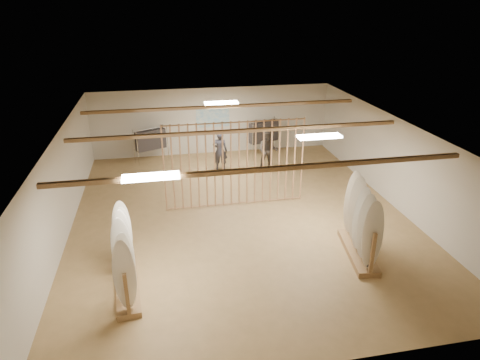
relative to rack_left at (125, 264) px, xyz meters
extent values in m
plane|color=#9F7D4D|center=(3.25, 2.97, -0.64)|extent=(12.00, 12.00, 0.00)
plane|color=gray|center=(3.25, 2.97, 2.16)|extent=(12.00, 12.00, 0.00)
plane|color=beige|center=(3.25, 8.97, 0.76)|extent=(12.00, 0.00, 12.00)
plane|color=beige|center=(3.25, -3.03, 0.76)|extent=(12.00, 0.00, 12.00)
plane|color=beige|center=(-1.75, 2.97, 0.76)|extent=(0.00, 12.00, 12.00)
plane|color=beige|center=(8.25, 2.97, 0.76)|extent=(0.00, 12.00, 12.00)
cube|color=olive|center=(3.25, 2.97, 2.08)|extent=(9.50, 6.12, 0.10)
cube|color=white|center=(3.25, 2.97, 2.10)|extent=(1.20, 0.35, 0.06)
cylinder|color=#B07F55|center=(1.05, 3.77, 0.76)|extent=(0.05, 0.05, 2.78)
cylinder|color=#B07F55|center=(1.31, 3.77, 0.76)|extent=(0.05, 0.05, 2.78)
cylinder|color=#B07F55|center=(1.57, 3.77, 0.76)|extent=(0.05, 0.05, 2.78)
cylinder|color=#B07F55|center=(1.83, 3.77, 0.76)|extent=(0.05, 0.05, 2.78)
cylinder|color=#B07F55|center=(2.09, 3.77, 0.76)|extent=(0.05, 0.05, 2.78)
cylinder|color=#B07F55|center=(2.35, 3.77, 0.76)|extent=(0.05, 0.05, 2.78)
cylinder|color=#B07F55|center=(2.60, 3.77, 0.76)|extent=(0.05, 0.05, 2.78)
cylinder|color=#B07F55|center=(2.86, 3.77, 0.76)|extent=(0.05, 0.05, 2.78)
cylinder|color=#B07F55|center=(3.12, 3.77, 0.76)|extent=(0.05, 0.05, 2.78)
cylinder|color=#B07F55|center=(3.38, 3.77, 0.76)|extent=(0.05, 0.05, 2.78)
cylinder|color=#B07F55|center=(3.64, 3.77, 0.76)|extent=(0.05, 0.05, 2.78)
cylinder|color=#B07F55|center=(3.90, 3.77, 0.76)|extent=(0.05, 0.05, 2.78)
cylinder|color=#B07F55|center=(4.16, 3.77, 0.76)|extent=(0.05, 0.05, 2.78)
cylinder|color=#B07F55|center=(4.42, 3.77, 0.76)|extent=(0.05, 0.05, 2.78)
cylinder|color=#B07F55|center=(4.68, 3.77, 0.76)|extent=(0.05, 0.05, 2.78)
cylinder|color=#B07F55|center=(4.93, 3.77, 0.76)|extent=(0.05, 0.05, 2.78)
cylinder|color=#B07F55|center=(5.19, 3.77, 0.76)|extent=(0.05, 0.05, 2.78)
cylinder|color=#B07F55|center=(5.45, 3.77, 0.76)|extent=(0.05, 0.05, 2.78)
cube|color=teal|center=(3.25, 8.95, 0.96)|extent=(1.40, 0.03, 0.90)
cube|color=olive|center=(0.00, 0.00, -0.57)|extent=(0.70, 2.34, 0.14)
cylinder|color=black|center=(0.00, 0.00, 0.29)|extent=(0.20, 2.25, 0.01)
ellipsoid|color=silver|center=(0.08, -0.95, 0.36)|extent=(0.45, 0.09, 1.72)
ellipsoid|color=white|center=(0.05, -0.57, 0.36)|extent=(0.45, 0.09, 1.72)
ellipsoid|color=white|center=(0.02, -0.19, 0.36)|extent=(0.45, 0.09, 1.72)
ellipsoid|color=white|center=(-0.02, 0.19, 0.36)|extent=(0.45, 0.09, 1.72)
ellipsoid|color=white|center=(-0.05, 0.57, 0.36)|extent=(0.45, 0.09, 1.72)
ellipsoid|color=silver|center=(-0.08, 0.95, 0.36)|extent=(0.45, 0.09, 1.72)
cube|color=olive|center=(5.87, 0.26, -0.56)|extent=(0.90, 2.19, 0.15)
cylinder|color=black|center=(5.87, 0.26, 0.37)|extent=(0.35, 2.05, 0.01)
ellipsoid|color=silver|center=(5.73, -0.59, 0.45)|extent=(0.49, 0.14, 1.87)
ellipsoid|color=white|center=(5.80, -0.16, 0.45)|extent=(0.49, 0.14, 1.87)
ellipsoid|color=white|center=(5.87, 0.26, 0.45)|extent=(0.49, 0.14, 1.87)
ellipsoid|color=silver|center=(5.94, 0.69, 0.45)|extent=(0.49, 0.14, 1.87)
ellipsoid|color=silver|center=(6.01, 1.11, 0.45)|extent=(0.49, 0.14, 1.87)
cylinder|color=silver|center=(0.62, 8.37, 0.73)|extent=(1.21, 0.58, 0.03)
cube|color=black|center=(0.62, 8.37, 0.28)|extent=(1.25, 0.81, 0.80)
cylinder|color=silver|center=(0.62, 8.37, 0.07)|extent=(0.03, 0.03, 1.41)
cylinder|color=silver|center=(5.33, 8.37, 0.82)|extent=(1.31, 0.57, 0.03)
cube|color=black|center=(5.33, 8.37, 0.34)|extent=(1.34, 0.83, 0.85)
cylinder|color=silver|center=(5.33, 8.37, 0.11)|extent=(0.03, 0.03, 1.50)
imported|color=#28272F|center=(3.24, 6.88, 0.24)|extent=(0.72, 0.56, 1.75)
imported|color=#39322C|center=(5.02, 6.43, 0.28)|extent=(1.03, 0.90, 1.84)
camera|label=1|loc=(1.00, -8.52, 5.58)|focal=32.00mm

